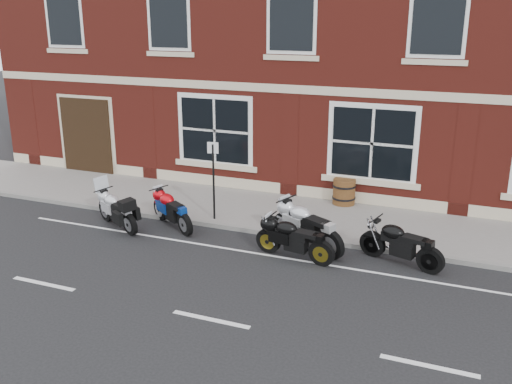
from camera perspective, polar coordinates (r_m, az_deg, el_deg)
ground at (r=13.57m, az=1.12°, el=-6.70°), size 80.00×80.00×0.00m
sidewalk at (r=16.18m, az=4.90°, el=-2.41°), size 30.00×3.00×0.12m
kerb at (r=14.77m, az=3.08°, el=-4.37°), size 30.00×0.16×0.12m
moto_touring_silver at (r=15.78m, az=-13.74°, el=-1.58°), size 1.81×1.05×1.31m
moto_sport_red at (r=15.50m, az=-8.35°, el=-1.64°), size 1.77×1.21×0.91m
moto_sport_black at (r=13.43m, az=3.78°, el=-4.55°), size 2.03×0.50×0.92m
moto_sport_silver at (r=14.04m, az=5.18°, el=-3.24°), size 2.11×1.27×1.05m
moto_naked_black at (r=13.52m, az=14.21°, el=-4.87°), size 2.02×0.80×0.94m
barrel_planter at (r=17.04m, az=8.80°, el=0.05°), size 0.69×0.69×0.76m
parking_sign at (r=15.42m, az=-4.28°, el=1.69°), size 0.30×0.07×2.16m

